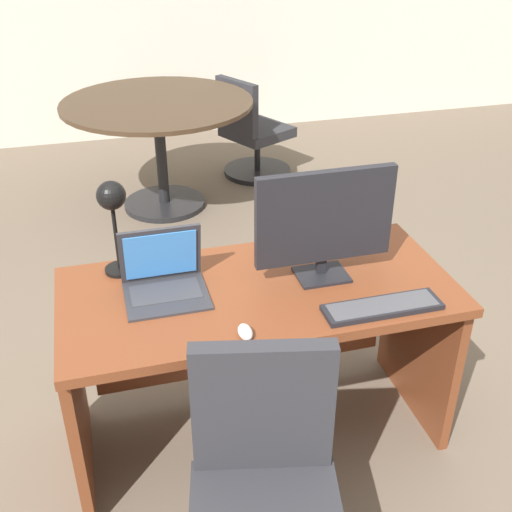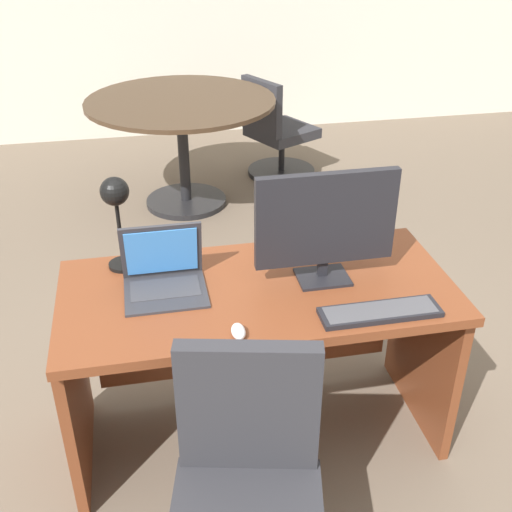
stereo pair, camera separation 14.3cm
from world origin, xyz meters
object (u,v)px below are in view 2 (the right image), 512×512
Objects in this scene: coffee_mug at (326,235)px; meeting_chair_near at (277,138)px; laptop at (163,269)px; desk at (256,328)px; keyboard at (380,312)px; meeting_table at (182,126)px; mouse at (238,331)px; desk_lamp at (116,204)px; monitor at (326,222)px.

meeting_chair_near is (0.37, 2.54, -0.48)m from coffee_mug.
laptop is 0.37× the size of meeting_chair_near.
keyboard reaches higher than desk.
coffee_mug reaches higher than meeting_table.
desk_lamp is (-0.38, 0.52, 0.27)m from mouse.
laptop is at bearing 173.33° from monitor.
meeting_table is (0.28, 2.33, -0.22)m from laptop.
meeting_table is (0.43, 2.17, -0.43)m from desk_lamp.
monitor reaches higher than coffee_mug.
desk_lamp reaches higher than laptop.
monitor is 1.35× the size of desk_lamp.
monitor is at bearing -6.87° from desk.
keyboard is 0.33× the size of meeting_table.
laptop reaches higher than keyboard.
monitor is at bearing -99.38° from meeting_chair_near.
meeting_chair_near reaches higher than meeting_table.
coffee_mug is at bearing 70.76° from monitor.
desk_lamp is 0.30× the size of meeting_table.
meeting_table is (-0.42, 2.13, -0.19)m from coffee_mug.
meeting_chair_near is at bearing 68.56° from laptop.
desk is 4.91× the size of laptop.
keyboard is at bearing -64.11° from monitor.
coffee_mug is (0.35, 0.23, 0.27)m from desk.
monitor is 1.75× the size of laptop.
mouse is 2.70m from meeting_table.
keyboard is at bearing -80.19° from meeting_table.
monitor is 1.23× the size of keyboard.
desk_lamp is at bearing -115.40° from meeting_chair_near.
laptop is 0.23× the size of meeting_table.
desk is at bearing -104.65° from meeting_chair_near.
laptop is 0.77× the size of desk_lamp.
meeting_table is at bearing 101.21° from coffee_mug.
laptop is at bearing 121.24° from mouse.
meeting_chair_near is (0.73, 2.78, -0.21)m from desk.
monitor is 0.80m from desk_lamp.
mouse is 0.10× the size of meeting_chair_near.
laptop is 0.70× the size of keyboard.
keyboard is 3.13m from meeting_chair_near.
coffee_mug is at bearing 33.49° from desk.
mouse reaches higher than keyboard.
desk_lamp is (-0.76, 0.23, 0.04)m from monitor.
mouse is 0.06× the size of meeting_table.
keyboard is 0.54m from coffee_mug.
monitor is 0.35m from coffee_mug.
keyboard is 5.09× the size of mouse.
desk is at bearing 142.34° from keyboard.
coffee_mug is at bearing 15.48° from laptop.
meeting_table is (-0.07, 2.37, 0.08)m from desk.
monitor is at bearing 115.89° from keyboard.
mouse is (0.22, -0.37, -0.06)m from laptop.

